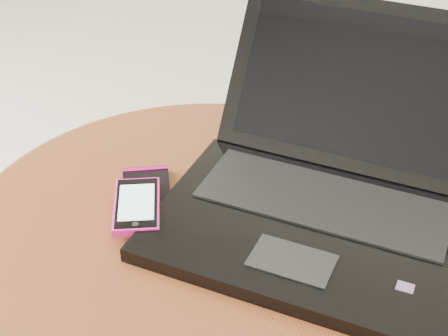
% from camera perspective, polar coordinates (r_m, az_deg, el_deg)
% --- Properties ---
extents(table, '(0.65, 0.65, 0.51)m').
position_cam_1_polar(table, '(0.94, -1.54, -9.82)').
color(table, brown).
rests_on(table, ground).
extents(laptop, '(0.39, 0.40, 0.22)m').
position_cam_1_polar(laptop, '(0.87, 8.60, -1.54)').
color(laptop, black).
rests_on(laptop, table).
extents(phone_black, '(0.12, 0.14, 0.01)m').
position_cam_1_polar(phone_black, '(0.91, -6.55, -2.32)').
color(phone_black, black).
rests_on(phone_black, table).
extents(phone_pink, '(0.10, 0.12, 0.01)m').
position_cam_1_polar(phone_pink, '(0.88, -7.36, -3.18)').
color(phone_pink, '#FB269B').
rests_on(phone_pink, phone_black).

